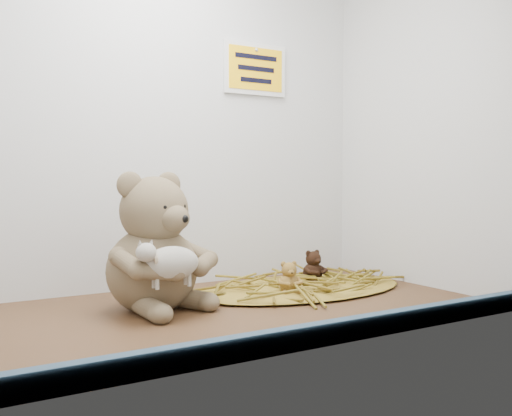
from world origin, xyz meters
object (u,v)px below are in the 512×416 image
mini_teddy_tan (289,276)px  mini_teddy_brown (313,265)px  main_teddy (152,241)px  toy_lamb (172,263)px

mini_teddy_tan → mini_teddy_brown: bearing=50.7°
main_teddy → mini_teddy_tan: size_ratio=3.94×
mini_teddy_brown → main_teddy: bearing=-175.7°
toy_lamb → mini_teddy_brown: 47.15cm
main_teddy → mini_teddy_brown: main_teddy is taller
toy_lamb → mini_teddy_brown: (44.11, 15.63, -5.73)cm
main_teddy → mini_teddy_brown: (44.11, 5.66, -8.96)cm
mini_teddy_tan → main_teddy: bearing=-167.8°
toy_lamb → mini_teddy_tan: size_ratio=1.95×
mini_teddy_tan → mini_teddy_brown: (13.00, 8.52, 0.38)cm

